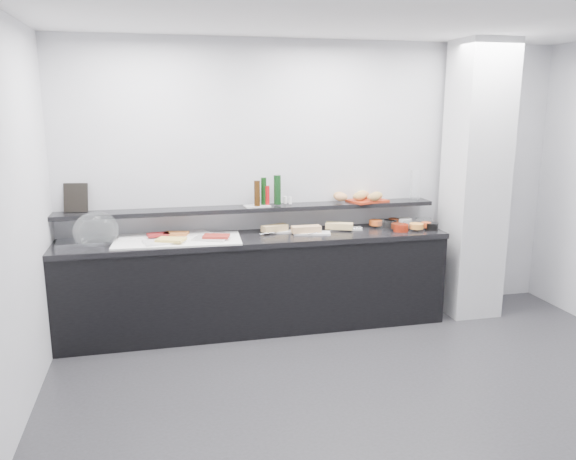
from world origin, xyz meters
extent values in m
plane|color=#2D2D30|center=(0.00, 0.00, 0.00)|extent=(5.00, 5.00, 0.00)
cube|color=silver|center=(0.00, 2.00, 1.35)|extent=(5.00, 0.02, 2.70)
plane|color=white|center=(0.00, 0.00, 2.70)|extent=(5.00, 5.00, 0.00)
cube|color=silver|center=(1.50, 1.65, 1.35)|extent=(0.50, 0.50, 2.70)
cube|color=black|center=(-0.70, 1.70, 0.42)|extent=(3.60, 0.60, 0.85)
cube|color=black|center=(-0.70, 1.70, 0.88)|extent=(3.62, 0.62, 0.05)
cube|color=black|center=(-0.70, 1.88, 1.13)|extent=(3.60, 0.25, 0.04)
cube|color=#ADB0B4|center=(-2.24, 1.71, 0.92)|extent=(0.41, 0.29, 0.04)
ellipsoid|color=white|center=(-2.11, 1.69, 1.03)|extent=(0.46, 0.38, 0.34)
cube|color=white|center=(-1.41, 1.67, 0.91)|extent=(1.15, 0.60, 0.01)
cube|color=white|center=(-1.79, 1.86, 0.92)|extent=(0.27, 0.19, 0.01)
cube|color=maroon|center=(-1.58, 1.79, 0.94)|extent=(0.21, 0.15, 0.02)
cube|color=white|center=(-1.29, 1.84, 0.92)|extent=(0.39, 0.34, 0.01)
cube|color=#C76528|center=(-1.42, 1.79, 0.94)|extent=(0.25, 0.19, 0.02)
cube|color=white|center=(-1.54, 1.58, 0.92)|extent=(0.37, 0.28, 0.01)
cube|color=#F5D15F|center=(-1.48, 1.56, 0.94)|extent=(0.28, 0.24, 0.02)
cube|color=silver|center=(-1.13, 1.61, 0.92)|extent=(0.35, 0.30, 0.01)
cube|color=maroon|center=(-1.08, 1.60, 0.94)|extent=(0.26, 0.20, 0.02)
cube|color=white|center=(-0.40, 1.81, 0.91)|extent=(0.32, 0.18, 0.01)
cube|color=tan|center=(-0.50, 1.80, 0.94)|extent=(0.27, 0.18, 0.06)
cylinder|color=silver|center=(-0.59, 1.71, 0.92)|extent=(0.16, 0.04, 0.01)
cube|color=white|center=(-0.16, 1.68, 0.91)|extent=(0.37, 0.22, 0.01)
cube|color=tan|center=(-0.22, 1.69, 0.94)|extent=(0.28, 0.11, 0.06)
cylinder|color=#B6BABE|center=(-0.16, 1.62, 0.92)|extent=(0.15, 0.07, 0.01)
cube|color=silver|center=(0.21, 1.79, 0.91)|extent=(0.33, 0.19, 0.01)
cube|color=#E2C176|center=(0.13, 1.76, 0.94)|extent=(0.28, 0.20, 0.06)
cylinder|color=#B4B7BB|center=(0.29, 1.73, 0.92)|extent=(0.16, 0.03, 0.01)
cylinder|color=silver|center=(0.62, 1.79, 0.94)|extent=(0.20, 0.20, 0.07)
cylinder|color=orange|center=(0.53, 1.81, 0.95)|extent=(0.17, 0.17, 0.05)
cylinder|color=black|center=(0.68, 1.79, 0.94)|extent=(0.16, 0.16, 0.07)
cylinder|color=#581F0C|center=(0.74, 1.85, 0.95)|extent=(0.12, 0.12, 0.05)
cylinder|color=silver|center=(1.05, 1.80, 0.94)|extent=(0.23, 0.23, 0.07)
cylinder|color=silver|center=(0.85, 1.84, 0.95)|extent=(0.21, 0.21, 0.05)
cylinder|color=maroon|center=(0.70, 1.59, 0.94)|extent=(0.19, 0.19, 0.07)
cylinder|color=#50190B|center=(0.68, 1.61, 0.95)|extent=(0.15, 0.15, 0.05)
cylinder|color=white|center=(0.82, 1.63, 0.94)|extent=(0.21, 0.21, 0.07)
cylinder|color=#F79A3C|center=(0.85, 1.57, 0.95)|extent=(0.15, 0.15, 0.05)
cylinder|color=black|center=(1.02, 1.57, 0.94)|extent=(0.17, 0.17, 0.07)
cylinder|color=#C6471B|center=(0.97, 1.60, 0.95)|extent=(0.12, 0.12, 0.05)
cube|color=black|center=(-2.28, 1.95, 1.28)|extent=(0.22, 0.11, 0.26)
cube|color=tan|center=(-2.31, 1.97, 1.28)|extent=(0.16, 0.06, 0.22)
cube|color=silver|center=(-0.66, 1.86, 1.16)|extent=(0.25, 0.17, 0.01)
cylinder|color=black|center=(-0.59, 1.88, 1.29)|extent=(0.07, 0.07, 0.26)
cylinder|color=#371F0A|center=(-0.66, 1.82, 1.28)|extent=(0.06, 0.06, 0.24)
cylinder|color=#0D3312|center=(-0.45, 1.88, 1.30)|extent=(0.08, 0.08, 0.28)
cylinder|color=red|center=(-0.56, 1.88, 1.25)|extent=(0.06, 0.06, 0.18)
cylinder|color=white|center=(-0.37, 1.89, 1.20)|extent=(0.03, 0.03, 0.07)
cylinder|color=white|center=(-0.33, 1.86, 1.20)|extent=(0.04, 0.04, 0.07)
cube|color=#A52B11|center=(0.46, 1.88, 1.16)|extent=(0.42, 0.35, 0.02)
ellipsoid|color=#BA8147|center=(0.19, 1.93, 1.21)|extent=(0.14, 0.12, 0.08)
ellipsoid|color=#D7B152|center=(0.44, 1.96, 1.21)|extent=(0.14, 0.09, 0.08)
ellipsoid|color=#C9854D|center=(0.44, 1.93, 1.21)|extent=(0.16, 0.13, 0.08)
ellipsoid|color=#D18950|center=(0.18, 1.85, 1.21)|extent=(0.15, 0.11, 0.08)
ellipsoid|color=#B08143|center=(0.49, 1.78, 1.21)|extent=(0.13, 0.09, 0.08)
ellipsoid|color=#BA9147|center=(0.55, 1.86, 1.21)|extent=(0.13, 0.08, 0.08)
ellipsoid|color=#AD8142|center=(0.36, 1.85, 1.21)|extent=(0.13, 0.08, 0.08)
ellipsoid|color=#B47F44|center=(0.39, 1.88, 1.21)|extent=(0.15, 0.13, 0.08)
cylinder|color=white|center=(0.96, 1.86, 1.30)|extent=(0.12, 0.12, 0.30)
camera|label=1|loc=(-1.56, -3.31, 2.09)|focal=35.00mm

